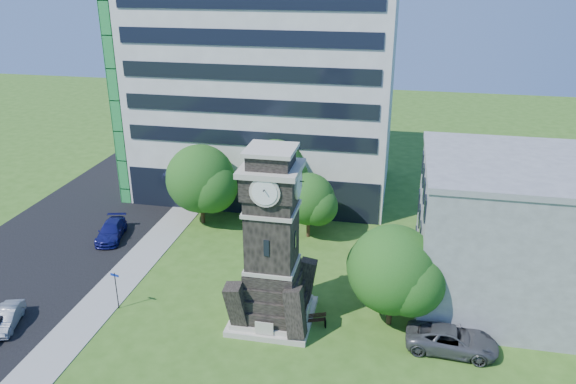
% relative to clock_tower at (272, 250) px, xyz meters
% --- Properties ---
extents(ground, '(160.00, 160.00, 0.00)m').
position_rel_clock_tower_xyz_m(ground, '(-3.00, -2.00, -5.28)').
color(ground, '#345E1A').
rests_on(ground, ground).
extents(sidewalk, '(3.00, 70.00, 0.06)m').
position_rel_clock_tower_xyz_m(sidewalk, '(-12.50, 3.00, -5.25)').
color(sidewalk, gray).
rests_on(sidewalk, ground).
extents(street, '(14.00, 80.00, 0.02)m').
position_rel_clock_tower_xyz_m(street, '(-21.00, 3.00, -5.27)').
color(street, black).
rests_on(street, ground).
extents(clock_tower, '(5.40, 5.40, 12.22)m').
position_rel_clock_tower_xyz_m(clock_tower, '(0.00, 0.00, 0.00)').
color(clock_tower, beige).
rests_on(clock_tower, ground).
extents(office_tall, '(26.20, 15.11, 28.60)m').
position_rel_clock_tower_xyz_m(office_tall, '(-6.20, 23.84, 8.94)').
color(office_tall, white).
rests_on(office_tall, ground).
extents(office_low, '(15.20, 12.20, 10.40)m').
position_rel_clock_tower_xyz_m(office_low, '(16.97, 6.00, -0.07)').
color(office_low, '#A0A3A6').
rests_on(office_low, ground).
extents(car_street_mid, '(2.42, 4.00, 1.25)m').
position_rel_clock_tower_xyz_m(car_street_mid, '(-17.19, -4.40, -4.66)').
color(car_street_mid, gray).
rests_on(car_street_mid, ground).
extents(car_street_north, '(3.10, 5.22, 1.42)m').
position_rel_clock_tower_xyz_m(car_street_north, '(-16.67, 8.95, -4.57)').
color(car_street_north, navy).
rests_on(car_street_north, ground).
extents(car_east_lot, '(5.80, 2.93, 1.57)m').
position_rel_clock_tower_xyz_m(car_east_lot, '(11.70, -1.07, -4.49)').
color(car_east_lot, '#4E4F53').
rests_on(car_east_lot, ground).
extents(park_bench, '(1.61, 0.43, 0.83)m').
position_rel_clock_tower_xyz_m(park_bench, '(2.87, -0.17, -4.84)').
color(park_bench, black).
rests_on(park_bench, ground).
extents(street_sign, '(0.68, 0.07, 2.84)m').
position_rel_clock_tower_xyz_m(street_sign, '(-10.92, -0.98, -3.50)').
color(street_sign, black).
rests_on(street_sign, ground).
extents(tree_nw, '(6.87, 6.24, 7.54)m').
position_rel_clock_tower_xyz_m(tree_nw, '(-9.77, 13.60, -1.04)').
color(tree_nw, '#332114').
rests_on(tree_nw, ground).
extents(tree_nc, '(6.01, 5.46, 7.74)m').
position_rel_clock_tower_xyz_m(tree_nc, '(-3.29, 16.05, -0.48)').
color(tree_nc, '#332114').
rests_on(tree_nc, ground).
extents(tree_ne, '(5.02, 4.56, 5.89)m').
position_rel_clock_tower_xyz_m(tree_ne, '(0.32, 12.78, -1.81)').
color(tree_ne, '#332114').
rests_on(tree_ne, ground).
extents(tree_east, '(6.47, 5.88, 7.09)m').
position_rel_clock_tower_xyz_m(tree_east, '(7.86, 1.04, -1.29)').
color(tree_east, '#332114').
rests_on(tree_east, ground).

